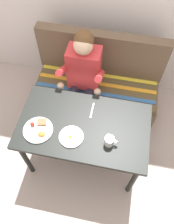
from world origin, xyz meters
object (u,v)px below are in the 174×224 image
Objects in this scene: couch at (97,88)px; fork at (92,110)px; plate_eggs at (71,137)px; coffee_mug at (110,141)px; person at (83,74)px; plate_breakfast at (38,129)px; table at (84,129)px.

couch reaches higher than fork.
couch is 1.00m from plate_eggs.
plate_eggs is 1.28× the size of fork.
person is at bearing 118.28° from coffee_mug.
person is at bearing -127.89° from couch.
person is 5.59× the size of plate_eggs.
plate_breakfast is 2.27× the size of coffee_mug.
couch reaches higher than table.
couch is at bearing 105.75° from coffee_mug.
couch is at bearing 94.57° from fork.
person is 4.53× the size of plate_breakfast.
plate_eggs is (-0.08, -0.91, 0.41)m from couch.
person is at bearing 102.99° from table.
couch is 0.47m from person.
person is 0.82m from coffee_mug.
plate_eggs reaches higher than table.
person is 0.73m from plate_eggs.
coffee_mug is (0.39, -0.72, 0.04)m from person.
table is at bearing 59.81° from plate_eggs.
couch is at bearing 90.00° from table.
table is at bearing 151.98° from coffee_mug.
fork is at bearing -85.68° from couch.
couch is 12.20× the size of coffee_mug.
person is at bearing 113.55° from fork.
plate_eggs is at bearing -120.19° from table.
plate_breakfast is 0.53m from fork.
fork is (0.18, -0.42, -0.01)m from person.
couch is at bearing 84.81° from plate_eggs.
table is 0.61m from person.
person reaches higher than couch.
table is at bearing -90.00° from couch.
table is at bearing 18.63° from plate_breakfast.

